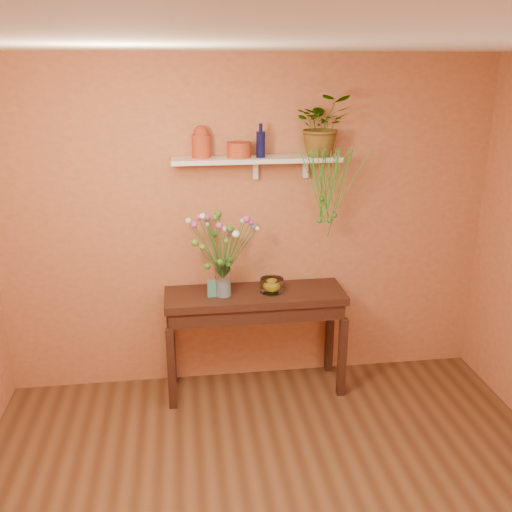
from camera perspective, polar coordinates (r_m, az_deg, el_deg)
The scene contains 13 objects.
room at distance 2.80m, azimuth 4.29°, elevation -8.22°, with size 4.04×4.04×2.70m.
sideboard at distance 4.62m, azimuth -0.10°, elevation -5.11°, with size 1.44×0.46×0.87m.
wall_shelf at distance 4.41m, azimuth 0.21°, elevation 9.60°, with size 1.30×0.24×0.19m.
terracotta_jug at distance 4.38m, azimuth -5.50°, elevation 11.26°, with size 0.17×0.17×0.24m.
terracotta_pot at distance 4.39m, azimuth -1.73°, elevation 10.57°, with size 0.19×0.19×0.11m, color #BF3820.
blue_bottle at distance 4.37m, azimuth 0.47°, elevation 11.18°, with size 0.09×0.09×0.25m.
spider_plant at distance 4.48m, azimuth 6.67°, elevation 12.90°, with size 0.42×0.36×0.47m, color #307021.
plant_fronds at distance 4.41m, azimuth 7.19°, elevation 6.08°, with size 0.55×0.32×0.70m.
glass_vase at distance 4.48m, azimuth -3.34°, elevation -2.60°, with size 0.13×0.13×0.27m.
bouquet at distance 4.36m, azimuth -3.67°, elevation 1.99°, with size 0.55×0.53×0.54m.
glass_bowl at distance 4.56m, azimuth 1.58°, elevation -3.01°, with size 0.19×0.19×0.11m.
lemon at distance 4.58m, azimuth 1.58°, elevation -2.97°, with size 0.09×0.09×0.09m, color yellow.
carton at distance 4.49m, azimuth -4.47°, elevation -3.26°, with size 0.07×0.05×0.13m, color #2C648A.
Camera 1 is at (-0.54, -2.44, 2.62)m, focal length 39.96 mm.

